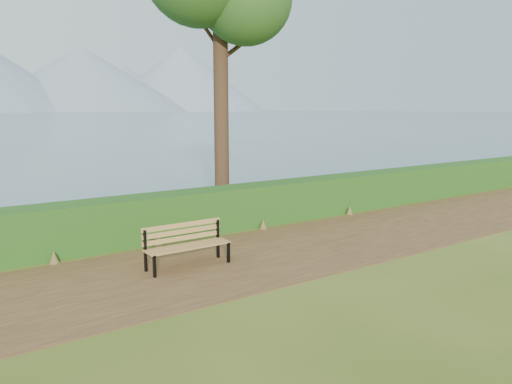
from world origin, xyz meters
TOP-DOWN VIEW (x-y plane):
  - ground at (0.00, 0.00)m, footprint 140.00×140.00m
  - path at (0.00, 0.30)m, footprint 40.00×3.40m
  - hedge at (0.00, 2.60)m, footprint 32.00×0.85m
  - bench at (-1.22, 0.52)m, footprint 1.59×0.47m

SIDE VIEW (x-z plane):
  - ground at x=0.00m, z-range 0.00..0.00m
  - path at x=0.00m, z-range 0.00..0.01m
  - bench at x=-1.22m, z-range 0.06..0.86m
  - hedge at x=0.00m, z-range 0.00..1.00m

